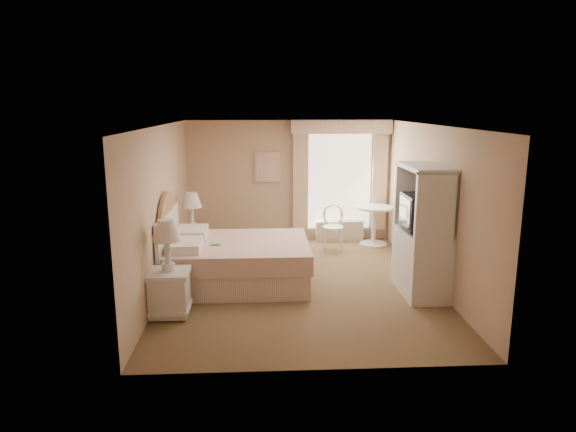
{
  "coord_description": "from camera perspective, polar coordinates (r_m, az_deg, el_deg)",
  "views": [
    {
      "loc": [
        -0.6,
        -7.78,
        2.8
      ],
      "look_at": [
        -0.16,
        0.3,
        1.04
      ],
      "focal_mm": 32.0,
      "sensor_mm": 36.0,
      "label": 1
    }
  ],
  "objects": [
    {
      "name": "nightstand_far",
      "position": [
        9.5,
        -10.54,
        -2.16
      ],
      "size": [
        0.51,
        0.51,
        1.24
      ],
      "color": "silver",
      "rests_on": "room"
    },
    {
      "name": "framed_art",
      "position": [
        10.57,
        -2.31,
        5.44
      ],
      "size": [
        0.52,
        0.04,
        0.62
      ],
      "color": "tan",
      "rests_on": "room"
    },
    {
      "name": "armoire",
      "position": [
        7.93,
        14.71,
        -2.72
      ],
      "size": [
        0.59,
        1.17,
        1.95
      ],
      "color": "silver",
      "rests_on": "room"
    },
    {
      "name": "bed",
      "position": [
        8.23,
        -6.58,
        -4.91
      ],
      "size": [
        2.3,
        1.81,
        1.6
      ],
      "color": "tan",
      "rests_on": "room"
    },
    {
      "name": "window",
      "position": [
        10.67,
        5.81,
        4.32
      ],
      "size": [
        2.05,
        0.22,
        2.51
      ],
      "color": "white",
      "rests_on": "room"
    },
    {
      "name": "room",
      "position": [
        7.96,
        1.25,
        1.01
      ],
      "size": [
        4.21,
        5.51,
        2.51
      ],
      "color": "brown",
      "rests_on": "ground"
    },
    {
      "name": "round_table",
      "position": [
        10.55,
        9.53,
        -0.36
      ],
      "size": [
        0.75,
        0.75,
        0.79
      ],
      "color": "silver",
      "rests_on": "room"
    },
    {
      "name": "cafe_chair",
      "position": [
        10.21,
        5.03,
        -0.83
      ],
      "size": [
        0.46,
        0.46,
        0.86
      ],
      "rotation": [
        0.0,
        0.0,
        -0.11
      ],
      "color": "silver",
      "rests_on": "room"
    },
    {
      "name": "nightstand_near",
      "position": [
        7.11,
        -13.09,
        -7.0
      ],
      "size": [
        0.54,
        0.54,
        1.31
      ],
      "color": "silver",
      "rests_on": "room"
    }
  ]
}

